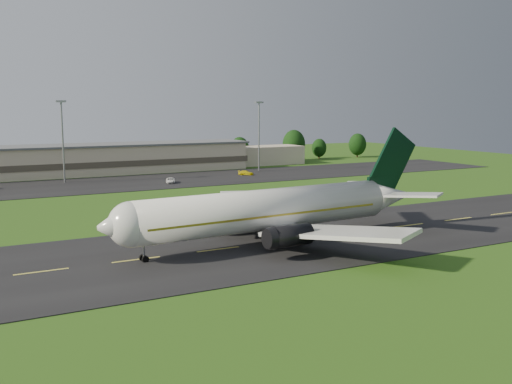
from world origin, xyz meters
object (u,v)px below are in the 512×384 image
service_vehicle_c (170,180)px  terminal (59,161)px  light_mast_centre (62,132)px  light_mast_east (259,128)px  service_vehicle_d (246,173)px  airliner (271,210)px

service_vehicle_c → terminal: bearing=145.7°
terminal → light_mast_centre: size_ratio=7.13×
terminal → light_mast_east: 56.67m
service_vehicle_c → service_vehicle_d: size_ratio=1.09×
terminal → service_vehicle_d: size_ratio=34.10×
terminal → light_mast_centre: bearing=-95.0°
service_vehicle_c → light_mast_east: bearing=42.2°
airliner → light_mast_centre: light_mast_centre is taller
light_mast_centre → airliner: bearing=-80.1°
light_mast_centre → light_mast_east: bearing=0.0°
light_mast_east → service_vehicle_d: (-7.93, -7.18, -12.02)m
airliner → light_mast_centre: size_ratio=2.52×
airliner → service_vehicle_c: size_ratio=11.07×
light_mast_centre → service_vehicle_d: size_ratio=4.79×
service_vehicle_d → airliner: bearing=-166.7°
light_mast_centre → service_vehicle_d: 49.11m
service_vehicle_c → airliner: bearing=-78.1°
light_mast_centre → service_vehicle_c: 29.16m
airliner → light_mast_east: bearing=59.3°
terminal → service_vehicle_c: bearing=-53.9°
airliner → service_vehicle_c: (8.99, 66.57, -3.92)m
terminal → light_mast_east: bearing=-16.8°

